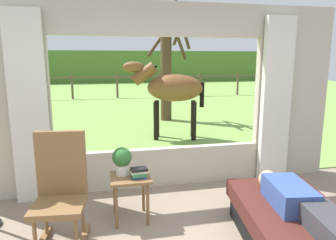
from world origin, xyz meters
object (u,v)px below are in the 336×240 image
(recliner_sofa, at_px, (296,232))
(book_stack, at_px, (139,173))
(pasture_tree, at_px, (167,65))
(horse, at_px, (171,89))
(potted_plant, at_px, (122,159))
(side_table, at_px, (130,184))
(rocking_chair, at_px, (60,191))
(reclining_person, at_px, (302,204))

(recliner_sofa, distance_m, book_stack, 1.67)
(pasture_tree, bearing_deg, horse, -99.89)
(potted_plant, distance_m, pasture_tree, 5.89)
(side_table, height_order, horse, horse)
(recliner_sofa, distance_m, pasture_tree, 6.75)
(book_stack, bearing_deg, horse, 71.42)
(horse, xyz_separation_m, pasture_tree, (0.38, 2.16, 0.48))
(rocking_chair, bearing_deg, potted_plant, 37.05)
(recliner_sofa, relative_size, side_table, 3.50)
(reclining_person, height_order, potted_plant, potted_plant)
(side_table, bearing_deg, rocking_chair, -156.02)
(reclining_person, xyz_separation_m, potted_plant, (-1.52, 1.09, 0.18))
(side_table, xyz_separation_m, potted_plant, (-0.08, 0.06, 0.28))
(potted_plant, bearing_deg, book_stack, -34.09)
(book_stack, bearing_deg, pasture_tree, 74.65)
(side_table, height_order, potted_plant, potted_plant)
(rocking_chair, xyz_separation_m, horse, (1.98, 3.77, 0.61))
(book_stack, bearing_deg, reclining_person, -35.87)
(potted_plant, bearing_deg, horse, 68.26)
(recliner_sofa, relative_size, horse, 1.00)
(reclining_person, bearing_deg, rocking_chair, 170.44)
(book_stack, height_order, pasture_tree, pasture_tree)
(potted_plant, distance_m, horse, 3.69)
(rocking_chair, xyz_separation_m, side_table, (0.71, 0.31, -0.12))
(rocking_chair, bearing_deg, side_table, 30.17)
(potted_plant, bearing_deg, pasture_tree, 72.69)
(rocking_chair, distance_m, pasture_tree, 6.47)
(pasture_tree, bearing_deg, book_stack, -105.35)
(horse, bearing_deg, book_stack, 175.49)
(book_stack, relative_size, pasture_tree, 0.06)
(potted_plant, xyz_separation_m, pasture_tree, (1.73, 5.56, 0.93))
(recliner_sofa, xyz_separation_m, reclining_person, (-0.00, -0.05, 0.30))
(rocking_chair, xyz_separation_m, pasture_tree, (2.36, 5.93, 1.09))
(reclining_person, distance_m, side_table, 1.77)
(reclining_person, bearing_deg, horse, 101.00)
(horse, bearing_deg, recliner_sofa, -163.82)
(recliner_sofa, distance_m, potted_plant, 1.90)
(reclining_person, xyz_separation_m, pasture_tree, (0.21, 6.65, 1.11))
(pasture_tree, bearing_deg, rocking_chair, -111.68)
(rocking_chair, distance_m, side_table, 0.78)
(recliner_sofa, distance_m, horse, 4.54)
(recliner_sofa, xyz_separation_m, rocking_chair, (-2.15, 0.67, 0.33))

